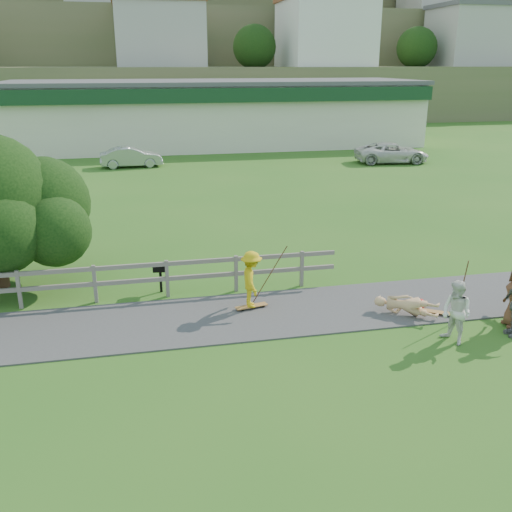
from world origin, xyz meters
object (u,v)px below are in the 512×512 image
at_px(car_silver, 131,157).
at_px(spectator_a, 456,313).
at_px(skater_rider, 251,283).
at_px(car_white, 392,153).
at_px(bbq, 161,278).
at_px(skater_fallen, 406,306).

bearing_deg(car_silver, spectator_a, -167.48).
xyz_separation_m(skater_rider, spectator_a, (4.37, -2.91, 0.00)).
bearing_deg(car_white, skater_rider, 153.52).
relative_size(spectator_a, bbq, 1.80).
xyz_separation_m(skater_rider, skater_fallen, (3.92, -1.27, -0.48)).
height_order(spectator_a, car_silver, spectator_a).
height_order(spectator_a, car_white, spectator_a).
height_order(skater_fallen, spectator_a, spectator_a).
bearing_deg(car_silver, skater_fallen, -167.46).
distance_m(skater_rider, car_silver, 23.87).
distance_m(spectator_a, bbq, 8.21).
height_order(skater_fallen, car_silver, car_silver).
bearing_deg(bbq, skater_fallen, -18.97).
relative_size(skater_rider, skater_fallen, 0.94).
relative_size(skater_rider, car_white, 0.32).
xyz_separation_m(skater_fallen, car_silver, (-7.01, 24.95, 0.34)).
height_order(skater_rider, spectator_a, spectator_a).
bearing_deg(car_silver, bbq, 178.79).
xyz_separation_m(car_white, bbq, (-16.42, -19.94, -0.24)).
bearing_deg(car_white, skater_fallen, 162.64).
height_order(skater_rider, bbq, skater_rider).
bearing_deg(car_silver, car_white, -99.59).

